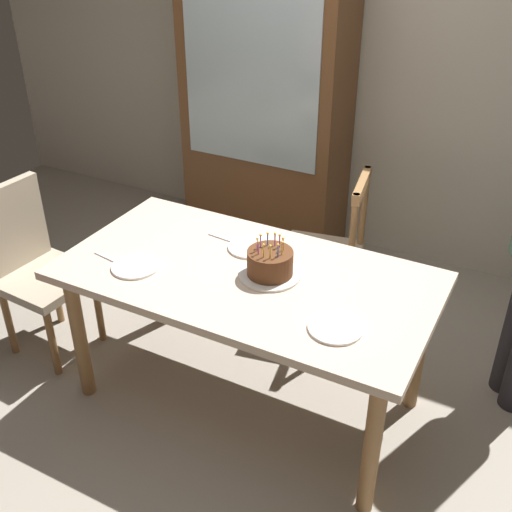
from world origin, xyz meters
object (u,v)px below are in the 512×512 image
(plate_near_celebrant, at_px, (135,266))
(plate_near_guest, at_px, (335,328))
(china_cabinet, at_px, (266,112))
(birthday_cake, at_px, (270,264))
(dining_table, at_px, (246,289))
(plate_far_side, at_px, (251,247))
(chair_spindle_back, at_px, (325,256))
(chair_upholstered, at_px, (32,261))

(plate_near_celebrant, bearing_deg, plate_near_guest, 0.00)
(plate_near_celebrant, xyz_separation_m, china_cabinet, (-0.23, 1.76, 0.19))
(plate_near_guest, bearing_deg, birthday_cake, 150.64)
(dining_table, relative_size, plate_near_guest, 7.70)
(china_cabinet, bearing_deg, plate_far_side, -65.64)
(plate_far_side, xyz_separation_m, china_cabinet, (-0.61, 1.36, 0.19))
(plate_near_guest, bearing_deg, chair_spindle_back, 113.68)
(birthday_cake, height_order, plate_near_guest, birthday_cake)
(plate_far_side, bearing_deg, china_cabinet, 114.36)
(plate_far_side, distance_m, plate_near_guest, 0.72)
(plate_far_side, bearing_deg, plate_near_guest, -34.01)
(birthday_cake, height_order, chair_spindle_back, same)
(plate_near_celebrant, bearing_deg, china_cabinet, 97.56)
(dining_table, distance_m, chair_upholstered, 1.25)
(dining_table, xyz_separation_m, plate_near_celebrant, (-0.47, -0.20, 0.10))
(dining_table, relative_size, chair_spindle_back, 1.78)
(chair_spindle_back, distance_m, chair_upholstered, 1.60)
(birthday_cake, bearing_deg, plate_near_celebrant, -158.40)
(chair_spindle_back, bearing_deg, china_cabinet, 134.81)
(plate_near_celebrant, bearing_deg, chair_spindle_back, 60.50)
(birthday_cake, distance_m, china_cabinet, 1.74)
(birthday_cake, bearing_deg, dining_table, -166.01)
(plate_far_side, relative_size, plate_near_guest, 1.00)
(dining_table, bearing_deg, plate_near_guest, -21.48)
(birthday_cake, bearing_deg, china_cabinet, 117.74)
(birthday_cake, bearing_deg, plate_far_side, 137.65)
(chair_spindle_back, bearing_deg, birthday_cake, -88.23)
(plate_far_side, height_order, chair_spindle_back, chair_spindle_back)
(plate_far_side, bearing_deg, chair_upholstered, -164.18)
(chair_spindle_back, bearing_deg, dining_table, -96.14)
(plate_near_celebrant, xyz_separation_m, plate_near_guest, (0.97, 0.00, 0.00))
(chair_upholstered, bearing_deg, birthday_cake, 6.49)
(plate_near_celebrant, distance_m, chair_upholstered, 0.81)
(chair_spindle_back, distance_m, china_cabinet, 1.21)
(birthday_cake, distance_m, chair_upholstered, 1.38)
(dining_table, xyz_separation_m, chair_upholstered, (-1.24, -0.13, -0.13))
(plate_near_guest, xyz_separation_m, china_cabinet, (-1.21, 1.76, 0.19))
(plate_near_guest, xyz_separation_m, chair_upholstered, (-1.75, 0.07, -0.23))
(birthday_cake, height_order, china_cabinet, china_cabinet)
(chair_spindle_back, xyz_separation_m, chair_upholstered, (-1.32, -0.90, 0.07))
(chair_spindle_back, bearing_deg, plate_near_guest, -66.32)
(chair_upholstered, xyz_separation_m, china_cabinet, (0.54, 1.68, 0.42))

